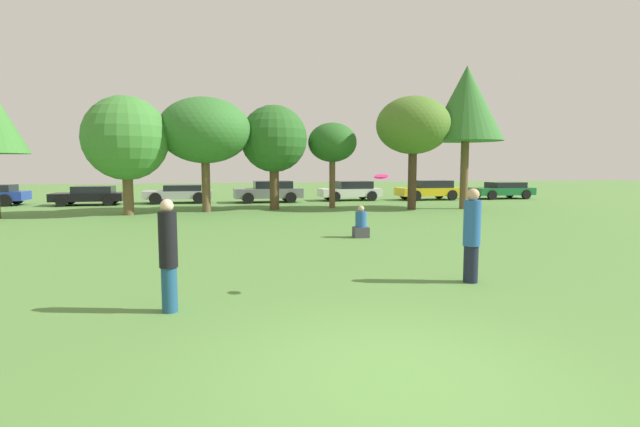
{
  "coord_description": "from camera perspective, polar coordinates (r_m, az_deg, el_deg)",
  "views": [
    {
      "loc": [
        -1.8,
        -4.66,
        2.27
      ],
      "look_at": [
        0.09,
        4.83,
        1.3
      ],
      "focal_mm": 26.61,
      "sensor_mm": 36.0,
      "label": 1
    }
  ],
  "objects": [
    {
      "name": "parked_car_silver",
      "position": [
        30.31,
        -16.56,
        2.39
      ],
      "size": [
        4.08,
        2.15,
        1.11
      ],
      "rotation": [
        0.0,
        0.0,
        3.18
      ],
      "color": "#B2B2B7",
      "rests_on": "ground"
    },
    {
      "name": "tree_1",
      "position": [
        23.67,
        -22.3,
        8.33
      ],
      "size": [
        3.85,
        3.85,
        5.46
      ],
      "color": "brown",
      "rests_on": "ground"
    },
    {
      "name": "person_catcher",
      "position": [
        9.67,
        17.78,
        -2.45
      ],
      "size": [
        0.33,
        0.33,
        1.84
      ],
      "rotation": [
        0.0,
        0.0,
        -2.99
      ],
      "color": "#191E33",
      "rests_on": "ground"
    },
    {
      "name": "bystander_sitting",
      "position": [
        15.14,
        4.94,
        -1.35
      ],
      "size": [
        0.48,
        0.4,
        1.02
      ],
      "color": "#3F3F47",
      "rests_on": "ground"
    },
    {
      "name": "parked_car_black",
      "position": [
        30.62,
        -25.92,
        2.03
      ],
      "size": [
        3.96,
        2.12,
        1.11
      ],
      "rotation": [
        0.0,
        0.0,
        3.18
      ],
      "color": "black",
      "rests_on": "ground"
    },
    {
      "name": "frisbee",
      "position": [
        8.27,
        7.36,
        4.44
      ],
      "size": [
        0.24,
        0.24,
        0.09
      ],
      "color": "#F21E72"
    },
    {
      "name": "parked_car_green",
      "position": [
        35.32,
        21.08,
        2.68
      ],
      "size": [
        4.3,
        2.14,
        1.14
      ],
      "rotation": [
        0.0,
        0.0,
        3.18
      ],
      "color": "#196633",
      "rests_on": "ground"
    },
    {
      "name": "person_thrower",
      "position": [
        7.72,
        -17.77,
        -4.73
      ],
      "size": [
        0.28,
        0.28,
        1.77
      ],
      "rotation": [
        0.0,
        0.0,
        0.15
      ],
      "color": "navy",
      "rests_on": "ground"
    },
    {
      "name": "tree_6",
      "position": [
        26.41,
        17.19,
        12.45
      ],
      "size": [
        3.88,
        3.88,
        7.45
      ],
      "color": "brown",
      "rests_on": "ground"
    },
    {
      "name": "ground_plane",
      "position": [
        5.49,
        9.48,
        -18.77
      ],
      "size": [
        120.0,
        120.0,
        0.0
      ],
      "primitive_type": "plane",
      "color": "#54843D"
    },
    {
      "name": "parked_car_yellow",
      "position": [
        32.66,
        13.01,
        2.83
      ],
      "size": [
        4.24,
        2.12,
        1.3
      ],
      "rotation": [
        0.0,
        0.0,
        3.18
      ],
      "color": "gold",
      "rests_on": "ground"
    },
    {
      "name": "tree_3",
      "position": [
        24.89,
        -5.57,
        8.86
      ],
      "size": [
        3.45,
        3.45,
        5.4
      ],
      "color": "brown",
      "rests_on": "ground"
    },
    {
      "name": "tree_4",
      "position": [
        25.74,
        1.5,
        8.45
      ],
      "size": [
        2.61,
        2.61,
        4.58
      ],
      "color": "brown",
      "rests_on": "ground"
    },
    {
      "name": "tree_5",
      "position": [
        25.28,
        11.14,
        10.29
      ],
      "size": [
        3.82,
        3.82,
        5.84
      ],
      "color": "#473323",
      "rests_on": "ground"
    },
    {
      "name": "parked_car_white",
      "position": [
        31.39,
        3.72,
        2.8
      ],
      "size": [
        4.05,
        2.19,
        1.27
      ],
      "rotation": [
        0.0,
        0.0,
        3.18
      ],
      "color": "silver",
      "rests_on": "ground"
    },
    {
      "name": "parked_car_grey",
      "position": [
        29.87,
        -6.14,
        2.7
      ],
      "size": [
        4.26,
        2.18,
        1.33
      ],
      "rotation": [
        0.0,
        0.0,
        3.18
      ],
      "color": "slate",
      "rests_on": "ground"
    },
    {
      "name": "tree_2",
      "position": [
        24.14,
        -13.69,
        9.65
      ],
      "size": [
        4.47,
        4.47,
        5.6
      ],
      "color": "brown",
      "rests_on": "ground"
    }
  ]
}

